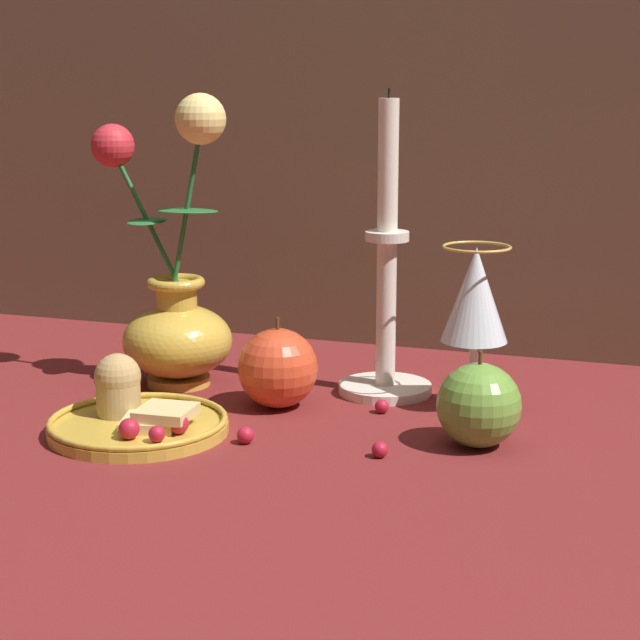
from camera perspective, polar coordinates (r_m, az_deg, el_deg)
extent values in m
plane|color=maroon|center=(1.06, -3.08, -5.29)|extent=(2.40, 2.40, 0.00)
cylinder|color=gold|center=(1.19, -7.54, -3.20)|extent=(0.07, 0.07, 0.01)
ellipsoid|color=gold|center=(1.18, -7.60, -1.11)|extent=(0.12, 0.12, 0.08)
cylinder|color=gold|center=(1.17, -7.67, 1.10)|extent=(0.05, 0.05, 0.04)
torus|color=gold|center=(1.16, -7.70, 1.99)|extent=(0.06, 0.06, 0.01)
cylinder|color=#23662D|center=(1.17, -9.35, 5.59)|extent=(0.08, 0.01, 0.15)
ellipsoid|color=#23662D|center=(1.17, -9.19, 5.23)|extent=(0.05, 0.08, 0.00)
sphere|color=red|center=(1.18, -11.00, 9.11)|extent=(0.05, 0.05, 0.05)
cylinder|color=#23662D|center=(1.14, -7.06, 6.23)|extent=(0.04, 0.01, 0.18)
ellipsoid|color=#23662D|center=(1.14, -7.12, 5.80)|extent=(0.07, 0.04, 0.00)
sphere|color=#EFD67A|center=(1.13, -6.39, 10.61)|extent=(0.05, 0.05, 0.05)
cylinder|color=gold|center=(1.04, -9.66, -5.70)|extent=(0.17, 0.17, 0.01)
torus|color=gold|center=(1.03, -9.68, -5.27)|extent=(0.17, 0.17, 0.01)
cylinder|color=tan|center=(1.06, -10.70, -3.98)|extent=(0.04, 0.04, 0.04)
sphere|color=tan|center=(1.05, -10.74, -2.98)|extent=(0.05, 0.05, 0.05)
cube|color=#DBBC7A|center=(1.02, -9.06, -5.41)|extent=(0.06, 0.06, 0.01)
cube|color=#DBBC7A|center=(1.01, -8.22, -4.90)|extent=(0.05, 0.05, 0.01)
sphere|color=#AD192D|center=(0.99, -10.15, -5.73)|extent=(0.02, 0.02, 0.02)
sphere|color=#AD192D|center=(0.98, -8.70, -6.03)|extent=(0.02, 0.02, 0.02)
sphere|color=#AD192D|center=(0.99, -7.57, -5.51)|extent=(0.02, 0.02, 0.02)
cylinder|color=silver|center=(1.10, 8.09, -4.65)|extent=(0.06, 0.06, 0.00)
cylinder|color=silver|center=(1.09, 8.15, -2.85)|extent=(0.01, 0.01, 0.07)
cone|color=silver|center=(1.07, 8.28, 1.36)|extent=(0.07, 0.07, 0.10)
cone|color=#E5CC66|center=(1.08, 8.26, 0.61)|extent=(0.06, 0.06, 0.07)
torus|color=gold|center=(1.07, 8.36, 3.87)|extent=(0.07, 0.07, 0.00)
cylinder|color=silver|center=(1.15, 3.49, -3.65)|extent=(0.10, 0.10, 0.01)
cylinder|color=silver|center=(1.13, 3.54, 0.35)|extent=(0.02, 0.02, 0.15)
cylinder|color=silver|center=(1.12, 3.60, 4.49)|extent=(0.05, 0.05, 0.01)
cylinder|color=silver|center=(1.11, 3.65, 8.22)|extent=(0.02, 0.02, 0.14)
cylinder|color=black|center=(1.10, 3.71, 11.99)|extent=(0.00, 0.00, 0.01)
sphere|color=#669938|center=(0.99, 8.46, -4.52)|extent=(0.08, 0.08, 0.08)
cylinder|color=#4C3319|center=(0.97, 8.55, -1.99)|extent=(0.00, 0.00, 0.01)
sphere|color=#D14223|center=(1.09, -2.32, -2.58)|extent=(0.08, 0.08, 0.08)
cylinder|color=#4C3319|center=(1.08, -2.34, -0.17)|extent=(0.00, 0.00, 0.01)
sphere|color=#AD192D|center=(0.96, 3.21, -6.91)|extent=(0.01, 0.01, 0.01)
sphere|color=#AD192D|center=(1.14, -10.85, -3.93)|extent=(0.02, 0.02, 0.02)
sphere|color=#AD192D|center=(0.99, -4.01, -6.15)|extent=(0.02, 0.02, 0.02)
sphere|color=#AD192D|center=(1.05, 9.36, -5.21)|extent=(0.02, 0.02, 0.02)
sphere|color=#AD192D|center=(1.08, 3.32, -4.62)|extent=(0.01, 0.01, 0.01)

